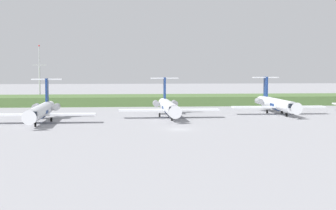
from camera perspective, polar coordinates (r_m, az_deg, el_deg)
The scene contains 6 objects.
ground_plane at distance 132.94m, azimuth -0.29°, elevation -1.07°, with size 500.00×500.00×0.00m, color #939399.
grass_berm at distance 171.59m, azimuth -1.39°, elevation 0.52°, with size 320.00×20.00×2.75m, color #4C6B38.
regional_jet_second at distance 118.41m, azimuth -12.91°, elevation -0.56°, with size 22.81×31.00×9.00m.
regional_jet_third at distance 127.30m, azimuth 0.04°, elevation -0.15°, with size 22.81×31.00×9.00m.
regional_jet_fourth at distance 139.59m, azimuth 11.09°, elevation 0.14°, with size 22.81×31.00×9.00m.
antenna_mast at distance 183.79m, azimuth -13.04°, elevation 2.65°, with size 4.40×0.50×18.63m.
Camera 1 is at (-11.25, -101.95, 11.59)m, focal length 59.43 mm.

